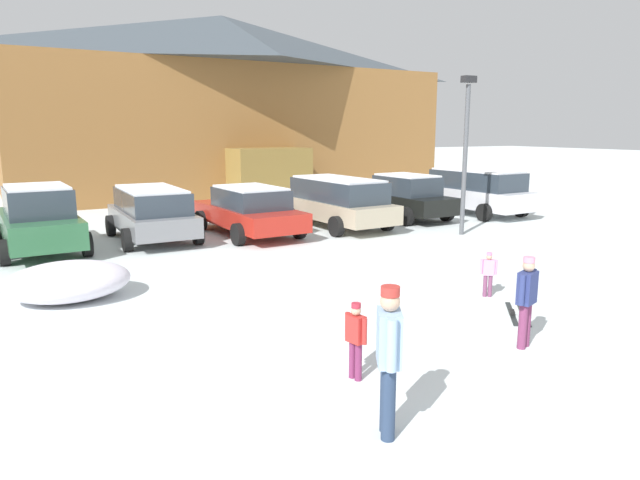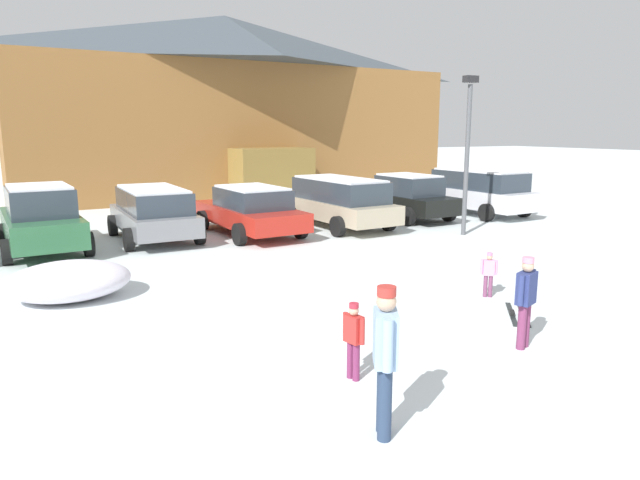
# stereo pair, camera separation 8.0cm
# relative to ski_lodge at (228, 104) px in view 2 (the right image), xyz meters

# --- Properties ---
(ski_lodge) EXTENTS (22.59, 11.80, 9.02)m
(ski_lodge) POSITION_rel_ski_lodge_xyz_m (0.00, 0.00, 0.00)
(ski_lodge) COLOR brown
(ski_lodge) RESTS_ON ground
(parked_green_coupe) EXTENTS (2.35, 4.48, 1.80)m
(parked_green_coupe) POSITION_rel_ski_lodge_xyz_m (-9.58, -13.02, -3.68)
(parked_green_coupe) COLOR #2D643D
(parked_green_coupe) RESTS_ON ground
(parked_grey_wagon) EXTENTS (2.25, 4.33, 1.57)m
(parked_grey_wagon) POSITION_rel_ski_lodge_xyz_m (-6.58, -12.77, -3.71)
(parked_grey_wagon) COLOR slate
(parked_grey_wagon) RESTS_ON ground
(parked_red_sedan) EXTENTS (2.49, 4.91, 1.52)m
(parked_red_sedan) POSITION_rel_ski_lodge_xyz_m (-3.70, -13.21, -3.79)
(parked_red_sedan) COLOR red
(parked_red_sedan) RESTS_ON ground
(parked_beige_suv) EXTENTS (2.46, 4.92, 1.66)m
(parked_beige_suv) POSITION_rel_ski_lodge_xyz_m (-0.59, -13.28, -3.67)
(parked_beige_suv) COLOR tan
(parked_beige_suv) RESTS_ON ground
(parked_black_sedan) EXTENTS (2.29, 4.38, 1.64)m
(parked_black_sedan) POSITION_rel_ski_lodge_xyz_m (2.50, -12.81, -3.74)
(parked_black_sedan) COLOR black
(parked_black_sedan) RESTS_ON ground
(parked_white_suv) EXTENTS (2.40, 4.85, 1.73)m
(parked_white_suv) POSITION_rel_ski_lodge_xyz_m (5.59, -13.16, -3.64)
(parked_white_suv) COLOR silver
(parked_white_suv) RESTS_ON ground
(skier_child_in_red_jacket) EXTENTS (0.20, 0.38, 1.05)m
(skier_child_in_red_jacket) POSITION_rel_ski_lodge_xyz_m (-6.20, -23.80, -3.98)
(skier_child_in_red_jacket) COLOR #762A54
(skier_child_in_red_jacket) RESTS_ON ground
(skier_child_in_pink_snowsuit) EXTENTS (0.27, 0.23, 0.89)m
(skier_child_in_pink_snowsuit) POSITION_rel_ski_lodge_xyz_m (-1.93, -21.76, -4.06)
(skier_child_in_pink_snowsuit) COLOR #753D5F
(skier_child_in_pink_snowsuit) RESTS_ON ground
(skier_adult_in_blue_parka) EXTENTS (0.40, 0.56, 1.67)m
(skier_adult_in_blue_parka) POSITION_rel_ski_lodge_xyz_m (-6.62, -25.17, -3.63)
(skier_adult_in_blue_parka) COLOR navy
(skier_adult_in_blue_parka) RESTS_ON ground
(skier_teen_in_navy_coat) EXTENTS (0.49, 0.31, 1.41)m
(skier_teen_in_navy_coat) POSITION_rel_ski_lodge_xyz_m (-3.35, -24.02, -3.77)
(skier_teen_in_navy_coat) COLOR #712F54
(skier_teen_in_navy_coat) RESTS_ON ground
(pair_of_skis) EXTENTS (1.07, 1.21, 0.08)m
(pair_of_skis) POSITION_rel_ski_lodge_xyz_m (-2.25, -22.86, -4.55)
(pair_of_skis) COLOR black
(pair_of_skis) RESTS_ON ground
(lamp_post) EXTENTS (0.44, 0.24, 4.82)m
(lamp_post) POSITION_rel_ski_lodge_xyz_m (2.21, -16.30, -1.82)
(lamp_post) COLOR #515459
(lamp_post) RESTS_ON ground
(plowed_snow_pile) EXTENTS (2.31, 1.85, 0.73)m
(plowed_snow_pile) POSITION_rel_ski_lodge_xyz_m (-9.27, -18.15, -4.20)
(plowed_snow_pile) COLOR white
(plowed_snow_pile) RESTS_ON ground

